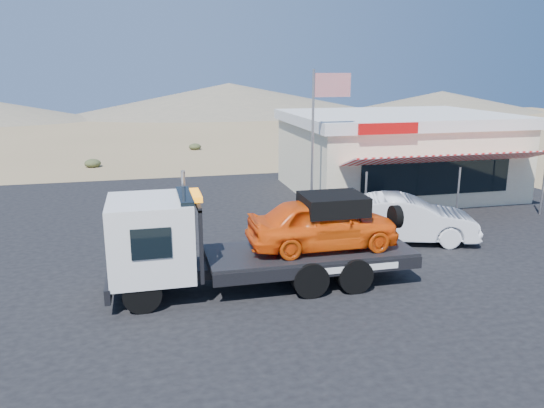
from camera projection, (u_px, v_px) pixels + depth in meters
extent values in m
plane|color=olive|center=(209.00, 273.00, 16.11)|extent=(120.00, 120.00, 0.00)
cube|color=black|center=(253.00, 238.00, 19.39)|extent=(32.00, 24.00, 0.02)
cylinder|color=black|center=(142.00, 294.00, 13.34)|extent=(0.98, 0.29, 0.98)
cylinder|color=black|center=(142.00, 267.00, 15.19)|extent=(0.98, 0.29, 0.98)
cylinder|color=black|center=(309.00, 278.00, 14.34)|extent=(0.98, 0.54, 0.98)
cylinder|color=black|center=(290.00, 255.00, 16.19)|extent=(0.98, 0.54, 0.98)
cylinder|color=black|center=(353.00, 274.00, 14.63)|extent=(0.98, 0.54, 0.98)
cylinder|color=black|center=(329.00, 251.00, 16.48)|extent=(0.98, 0.54, 0.98)
cube|color=black|center=(273.00, 263.00, 15.05)|extent=(8.03, 0.98, 0.29)
cube|color=white|center=(151.00, 237.00, 14.04)|extent=(2.15, 2.30, 2.06)
cube|color=black|center=(185.00, 210.00, 14.08)|extent=(0.34, 1.96, 0.88)
cube|color=black|center=(197.00, 236.00, 14.33)|extent=(0.10, 2.15, 1.96)
cube|color=orange|center=(196.00, 195.00, 14.05)|extent=(0.24, 1.18, 0.15)
cube|color=black|center=(309.00, 251.00, 15.23)|extent=(5.88, 2.25, 0.15)
imported|color=#FC550D|center=(323.00, 223.00, 15.12)|extent=(4.31, 1.74, 1.47)
cube|color=black|center=(333.00, 204.00, 15.05)|extent=(1.76, 1.47, 0.54)
imported|color=silver|center=(404.00, 219.00, 18.84)|extent=(5.29, 3.15, 1.65)
cube|color=beige|center=(395.00, 157.00, 26.55)|extent=(10.00, 8.00, 3.40)
cube|color=white|center=(397.00, 118.00, 26.07)|extent=(10.40, 8.40, 0.50)
cube|color=red|center=(388.00, 129.00, 21.49)|extent=(2.60, 0.12, 0.45)
cube|color=black|center=(437.00, 177.00, 22.81)|extent=(7.00, 0.06, 1.60)
cube|color=red|center=(450.00, 158.00, 21.75)|extent=(9.00, 1.73, 0.61)
cylinder|color=#99999E|center=(366.00, 200.00, 20.42)|extent=(0.08, 0.08, 2.20)
cylinder|color=#99999E|center=(458.00, 194.00, 21.33)|extent=(0.08, 0.08, 2.20)
cylinder|color=#99999E|center=(543.00, 189.00, 22.24)|extent=(0.08, 0.08, 2.20)
cylinder|color=#99999E|center=(312.00, 148.00, 20.67)|extent=(0.10, 0.10, 6.00)
cube|color=#B20C14|center=(332.00, 85.00, 20.25)|extent=(1.50, 0.02, 0.90)
ellipsoid|color=#363D21|center=(93.00, 163.00, 33.49)|extent=(1.01, 1.01, 0.55)
ellipsoid|color=#363D21|center=(195.00, 146.00, 40.82)|extent=(0.93, 0.93, 0.50)
cone|color=#726B59|center=(229.00, 99.00, 72.50)|extent=(44.00, 44.00, 4.20)
cone|color=#726B59|center=(442.00, 102.00, 75.71)|extent=(32.00, 32.00, 3.00)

